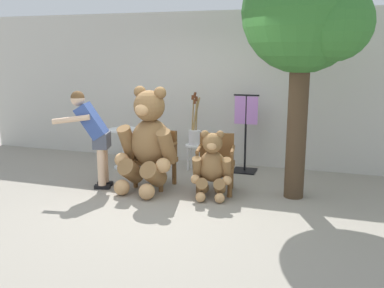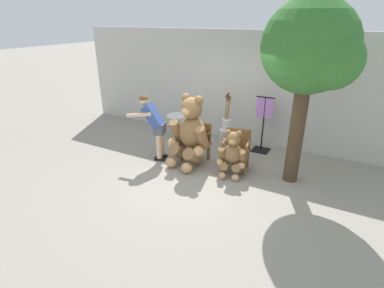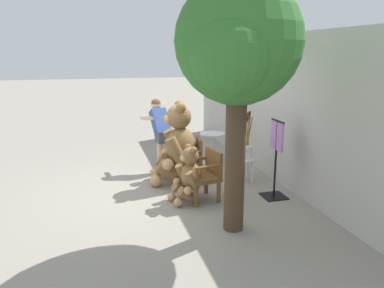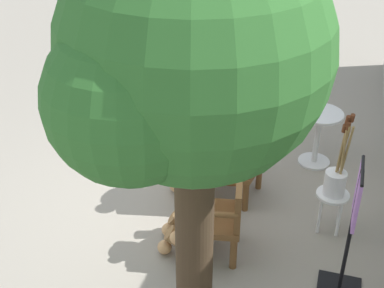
{
  "view_description": "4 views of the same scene",
  "coord_description": "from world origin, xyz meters",
  "px_view_note": "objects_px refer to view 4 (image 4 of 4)",
  "views": [
    {
      "loc": [
        2.08,
        -5.35,
        2.08
      ],
      "look_at": [
        0.14,
        0.57,
        0.73
      ],
      "focal_mm": 40.0,
      "sensor_mm": 36.0,
      "label": 1
    },
    {
      "loc": [
        2.46,
        -4.9,
        3.07
      ],
      "look_at": [
        -0.32,
        0.16,
        0.61
      ],
      "focal_mm": 28.0,
      "sensor_mm": 36.0,
      "label": 2
    },
    {
      "loc": [
        6.25,
        -1.08,
        2.48
      ],
      "look_at": [
        -0.06,
        0.61,
        0.86
      ],
      "focal_mm": 35.0,
      "sensor_mm": 36.0,
      "label": 3
    },
    {
      "loc": [
        4.47,
        1.6,
        3.76
      ],
      "look_at": [
        0.0,
        0.26,
        0.91
      ],
      "focal_mm": 50.0,
      "sensor_mm": 36.0,
      "label": 4
    }
  ],
  "objects_px": {
    "teddy_bear_large": "(220,134)",
    "patio_tree": "(184,65)",
    "clothing_display_stand": "(351,231)",
    "wooden_chair_left": "(241,162)",
    "person_visitor": "(225,90)",
    "wooden_chair_right": "(220,214)",
    "teddy_bear_small": "(191,209)",
    "brush_bucket": "(336,177)",
    "white_stool": "(332,202)",
    "round_side_table": "(318,132)"
  },
  "relations": [
    {
      "from": "wooden_chair_right",
      "to": "round_side_table",
      "type": "distance_m",
      "value": 2.06
    },
    {
      "from": "white_stool",
      "to": "patio_tree",
      "type": "relative_size",
      "value": 0.13
    },
    {
      "from": "person_visitor",
      "to": "patio_tree",
      "type": "bearing_deg",
      "value": 8.33
    },
    {
      "from": "wooden_chair_right",
      "to": "teddy_bear_small",
      "type": "bearing_deg",
      "value": -86.0
    },
    {
      "from": "wooden_chair_right",
      "to": "teddy_bear_large",
      "type": "distance_m",
      "value": 1.07
    },
    {
      "from": "person_visitor",
      "to": "round_side_table",
      "type": "height_order",
      "value": "person_visitor"
    },
    {
      "from": "wooden_chair_left",
      "to": "patio_tree",
      "type": "xyz_separation_m",
      "value": [
        2.19,
        0.03,
        2.07
      ]
    },
    {
      "from": "wooden_chair_left",
      "to": "teddy_bear_small",
      "type": "bearing_deg",
      "value": -16.57
    },
    {
      "from": "wooden_chair_left",
      "to": "teddy_bear_large",
      "type": "xyz_separation_m",
      "value": [
        -0.02,
        -0.27,
        0.31
      ]
    },
    {
      "from": "white_stool",
      "to": "round_side_table",
      "type": "relative_size",
      "value": 0.64
    },
    {
      "from": "teddy_bear_large",
      "to": "round_side_table",
      "type": "xyz_separation_m",
      "value": [
        -0.93,
        1.02,
        -0.33
      ]
    },
    {
      "from": "teddy_bear_small",
      "to": "brush_bucket",
      "type": "xyz_separation_m",
      "value": [
        -0.69,
        1.32,
        0.19
      ]
    },
    {
      "from": "brush_bucket",
      "to": "clothing_display_stand",
      "type": "relative_size",
      "value": 0.68
    },
    {
      "from": "patio_tree",
      "to": "clothing_display_stand",
      "type": "relative_size",
      "value": 2.51
    },
    {
      "from": "patio_tree",
      "to": "teddy_bear_large",
      "type": "bearing_deg",
      "value": -172.32
    },
    {
      "from": "person_visitor",
      "to": "white_stool",
      "type": "bearing_deg",
      "value": 50.88
    },
    {
      "from": "person_visitor",
      "to": "white_stool",
      "type": "distance_m",
      "value": 1.94
    },
    {
      "from": "patio_tree",
      "to": "clothing_display_stand",
      "type": "xyz_separation_m",
      "value": [
        -1.02,
        1.17,
        -1.81
      ]
    },
    {
      "from": "teddy_bear_small",
      "to": "person_visitor",
      "type": "relative_size",
      "value": 0.65
    },
    {
      "from": "teddy_bear_large",
      "to": "patio_tree",
      "type": "height_order",
      "value": "patio_tree"
    },
    {
      "from": "teddy_bear_small",
      "to": "clothing_display_stand",
      "type": "bearing_deg",
      "value": 82.76
    },
    {
      "from": "teddy_bear_large",
      "to": "clothing_display_stand",
      "type": "xyz_separation_m",
      "value": [
        1.2,
        1.47,
        -0.05
      ]
    },
    {
      "from": "white_stool",
      "to": "person_visitor",
      "type": "bearing_deg",
      "value": -129.12
    },
    {
      "from": "wooden_chair_left",
      "to": "patio_tree",
      "type": "bearing_deg",
      "value": 0.87
    },
    {
      "from": "wooden_chair_left",
      "to": "wooden_chair_right",
      "type": "xyz_separation_m",
      "value": [
        0.96,
        -0.0,
        0.0
      ]
    },
    {
      "from": "brush_bucket",
      "to": "patio_tree",
      "type": "distance_m",
      "value": 2.84
    },
    {
      "from": "teddy_bear_large",
      "to": "round_side_table",
      "type": "height_order",
      "value": "teddy_bear_large"
    },
    {
      "from": "wooden_chair_right",
      "to": "patio_tree",
      "type": "relative_size",
      "value": 0.25
    },
    {
      "from": "teddy_bear_large",
      "to": "brush_bucket",
      "type": "relative_size",
      "value": 1.7
    },
    {
      "from": "round_side_table",
      "to": "patio_tree",
      "type": "relative_size",
      "value": 0.21
    },
    {
      "from": "wooden_chair_right",
      "to": "white_stool",
      "type": "bearing_deg",
      "value": 122.89
    },
    {
      "from": "clothing_display_stand",
      "to": "teddy_bear_small",
      "type": "bearing_deg",
      "value": -97.24
    },
    {
      "from": "wooden_chair_left",
      "to": "brush_bucket",
      "type": "distance_m",
      "value": 1.09
    },
    {
      "from": "round_side_table",
      "to": "wooden_chair_right",
      "type": "bearing_deg",
      "value": -21.54
    },
    {
      "from": "teddy_bear_large",
      "to": "patio_tree",
      "type": "relative_size",
      "value": 0.46
    },
    {
      "from": "wooden_chair_left",
      "to": "person_visitor",
      "type": "relative_size",
      "value": 0.57
    },
    {
      "from": "wooden_chair_right",
      "to": "round_side_table",
      "type": "bearing_deg",
      "value": 158.46
    },
    {
      "from": "teddy_bear_large",
      "to": "round_side_table",
      "type": "relative_size",
      "value": 2.19
    },
    {
      "from": "teddy_bear_large",
      "to": "wooden_chair_left",
      "type": "bearing_deg",
      "value": 85.36
    },
    {
      "from": "person_visitor",
      "to": "clothing_display_stand",
      "type": "bearing_deg",
      "value": 38.3
    },
    {
      "from": "patio_tree",
      "to": "clothing_display_stand",
      "type": "bearing_deg",
      "value": 131.09
    },
    {
      "from": "teddy_bear_small",
      "to": "white_stool",
      "type": "xyz_separation_m",
      "value": [
        -0.68,
        1.32,
        -0.12
      ]
    },
    {
      "from": "white_stool",
      "to": "round_side_table",
      "type": "xyz_separation_m",
      "value": [
        -1.26,
        -0.27,
        0.09
      ]
    },
    {
      "from": "person_visitor",
      "to": "patio_tree",
      "type": "relative_size",
      "value": 0.44
    },
    {
      "from": "wooden_chair_right",
      "to": "patio_tree",
      "type": "height_order",
      "value": "patio_tree"
    },
    {
      "from": "teddy_bear_large",
      "to": "white_stool",
      "type": "relative_size",
      "value": 3.43
    },
    {
      "from": "white_stool",
      "to": "patio_tree",
      "type": "xyz_separation_m",
      "value": [
        1.89,
        -0.99,
        2.17
      ]
    },
    {
      "from": "wooden_chair_left",
      "to": "brush_bucket",
      "type": "relative_size",
      "value": 0.93
    },
    {
      "from": "white_stool",
      "to": "patio_tree",
      "type": "bearing_deg",
      "value": -27.69
    },
    {
      "from": "teddy_bear_large",
      "to": "teddy_bear_small",
      "type": "bearing_deg",
      "value": -1.59
    }
  ]
}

